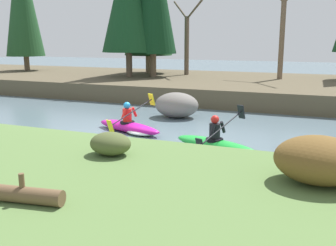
# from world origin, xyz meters

# --- Properties ---
(ground_plane) EXTENTS (90.00, 90.00, 0.00)m
(ground_plane) POSITION_xyz_m (0.00, 0.00, 0.00)
(ground_plane) COLOR slate
(riverbank_far) EXTENTS (44.00, 10.15, 0.85)m
(riverbank_far) POSITION_xyz_m (0.00, 10.53, 0.43)
(riverbank_far) COLOR brown
(riverbank_far) RESTS_ON ground
(bare_tree_upstream) EXTENTS (2.61, 2.58, 4.65)m
(bare_tree_upstream) POSITION_xyz_m (-2.25, 12.24, 3.05)
(bare_tree_upstream) COLOR brown
(bare_tree_upstream) RESTS_ON riverbank_far
(bare_tree_mid_upstream) EXTENTS (3.12, 3.08, 5.62)m
(bare_tree_mid_upstream) POSITION_xyz_m (3.45, 11.59, 3.50)
(bare_tree_mid_upstream) COLOR brown
(bare_tree_mid_upstream) RESTS_ON riverbank_far
(shrub_clump_second) EXTENTS (0.86, 0.72, 0.47)m
(shrub_clump_second) POSITION_xyz_m (1.92, -4.29, 0.97)
(shrub_clump_second) COLOR #4C562D
(shrub_clump_second) RESTS_ON riverbank_near
(shrub_clump_third) EXTENTS (1.45, 1.21, 0.78)m
(shrub_clump_third) POSITION_xyz_m (5.86, -4.41, 1.13)
(shrub_clump_third) COLOR brown
(shrub_clump_third) RESTS_ON riverbank_near
(kayaker_lead) EXTENTS (2.74, 2.00, 1.20)m
(kayaker_lead) POSITION_xyz_m (3.20, -0.80, 0.22)
(kayaker_lead) COLOR green
(kayaker_lead) RESTS_ON ground
(kayaker_middle) EXTENTS (2.75, 2.02, 1.20)m
(kayaker_middle) POSITION_xyz_m (-0.02, 0.31, 0.20)
(kayaker_middle) COLOR #C61999
(kayaker_middle) RESTS_ON ground
(boulder_midstream) EXTENTS (1.75, 1.37, 0.99)m
(boulder_midstream) POSITION_xyz_m (0.47, 3.27, 0.49)
(boulder_midstream) COLOR slate
(boulder_midstream) RESTS_ON ground
(driftwood_log) EXTENTS (1.66, 0.48, 0.44)m
(driftwood_log) POSITION_xyz_m (1.77, -6.88, 0.86)
(driftwood_log) COLOR brown
(driftwood_log) RESTS_ON riverbank_near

